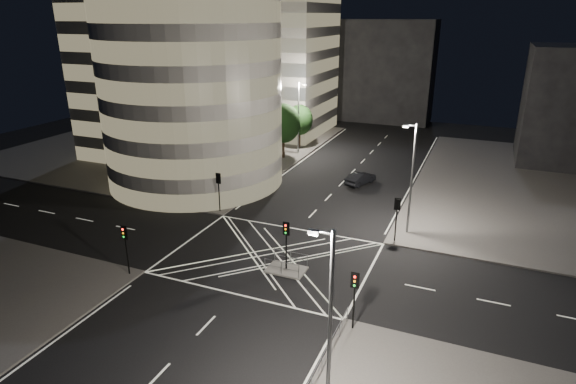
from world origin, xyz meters
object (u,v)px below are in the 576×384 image
at_px(traffic_signal_fl, 219,185).
at_px(street_lamp_left_far, 299,116).
at_px(traffic_signal_island, 286,237).
at_px(sedan, 361,178).
at_px(traffic_signal_nl, 125,241).
at_px(street_lamp_right_far, 411,176).
at_px(traffic_signal_fr, 397,211).
at_px(street_lamp_right_near, 329,321).
at_px(street_lamp_left_near, 237,146).
at_px(central_island, 286,270).
at_px(traffic_signal_nr, 355,290).

relative_size(traffic_signal_fl, street_lamp_left_far, 0.40).
bearing_deg(traffic_signal_island, sedan, 89.78).
distance_m(traffic_signal_nl, street_lamp_right_far, 24.27).
bearing_deg(traffic_signal_nl, traffic_signal_fl, 90.00).
relative_size(traffic_signal_fr, street_lamp_right_near, 0.40).
height_order(street_lamp_left_far, sedan, street_lamp_left_far).
distance_m(street_lamp_left_near, street_lamp_right_near, 32.13).
relative_size(central_island, traffic_signal_island, 0.75).
bearing_deg(traffic_signal_nr, street_lamp_right_near, -84.96).
bearing_deg(traffic_signal_nl, street_lamp_left_near, 91.94).
bearing_deg(traffic_signal_nl, central_island, 26.14).
bearing_deg(sedan, traffic_signal_island, 109.94).
bearing_deg(traffic_signal_fr, street_lamp_right_far, 73.89).
distance_m(traffic_signal_fl, traffic_signal_fr, 17.60).
height_order(central_island, street_lamp_left_near, street_lamp_left_near).
xyz_separation_m(traffic_signal_island, street_lamp_right_far, (7.44, 10.50, 2.63)).
height_order(traffic_signal_fl, traffic_signal_nl, same).
xyz_separation_m(central_island, traffic_signal_island, (0.00, 0.00, 2.84)).
relative_size(street_lamp_right_near, sedan, 2.29).
height_order(street_lamp_left_near, street_lamp_right_near, same).
relative_size(traffic_signal_fl, traffic_signal_fr, 1.00).
xyz_separation_m(traffic_signal_island, street_lamp_left_far, (-11.44, 31.50, 2.63)).
bearing_deg(traffic_signal_island, street_lamp_left_near, 130.27).
xyz_separation_m(central_island, street_lamp_left_far, (-11.44, 31.50, 5.47)).
height_order(street_lamp_left_far, street_lamp_right_near, same).
bearing_deg(street_lamp_right_near, street_lamp_right_far, 90.00).
xyz_separation_m(traffic_signal_nl, street_lamp_left_far, (-0.64, 36.80, 2.63)).
distance_m(traffic_signal_fl, street_lamp_left_near, 5.86).
relative_size(traffic_signal_nr, traffic_signal_island, 1.00).
height_order(traffic_signal_fr, street_lamp_right_far, street_lamp_right_far).
xyz_separation_m(street_lamp_left_far, street_lamp_right_far, (18.87, -21.00, 0.00)).
height_order(traffic_signal_island, street_lamp_left_far, street_lamp_left_far).
bearing_deg(street_lamp_left_near, traffic_signal_nr, -45.87).
relative_size(central_island, traffic_signal_nl, 0.75).
bearing_deg(sedan, street_lamp_right_near, 122.14).
relative_size(traffic_signal_nl, street_lamp_right_far, 0.40).
distance_m(traffic_signal_fr, street_lamp_right_far, 3.48).
xyz_separation_m(street_lamp_left_near, sedan, (11.52, 8.63, -4.82)).
bearing_deg(street_lamp_right_near, street_lamp_left_far, 113.21).
distance_m(traffic_signal_fr, street_lamp_right_near, 20.97).
distance_m(traffic_signal_fl, street_lamp_right_near, 27.79).
bearing_deg(traffic_signal_fr, sedan, 115.89).
relative_size(traffic_signal_fl, sedan, 0.91).
bearing_deg(street_lamp_right_near, traffic_signal_fl, 131.24).
height_order(central_island, traffic_signal_fl, traffic_signal_fl).
height_order(traffic_signal_nr, street_lamp_right_near, street_lamp_right_near).
bearing_deg(central_island, sedan, 89.78).
bearing_deg(street_lamp_left_far, central_island, -70.05).
xyz_separation_m(traffic_signal_nr, traffic_signal_island, (-6.80, 5.30, 0.00)).
relative_size(street_lamp_left_near, street_lamp_left_far, 1.00).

